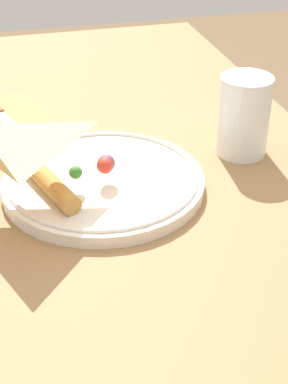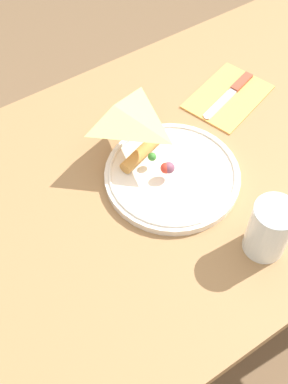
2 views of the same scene
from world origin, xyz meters
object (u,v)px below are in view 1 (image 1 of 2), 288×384
object	(u,v)px
dining_table	(93,235)
butter_knife	(1,116)
milk_glass	(243,119)
napkin_folded	(4,121)
plate_pizza	(101,179)

from	to	relation	value
dining_table	butter_knife	size ratio (longest dim) A/B	7.31
milk_glass	butter_knife	distance (m)	0.38
napkin_folded	butter_knife	bearing A→B (deg)	-162.40
milk_glass	napkin_folded	bearing A→B (deg)	-120.17
napkin_folded	butter_knife	distance (m)	0.01
butter_knife	milk_glass	bearing A→B (deg)	41.40
dining_table	butter_knife	xyz separation A→B (m)	(-0.21, -0.10, 0.11)
milk_glass	butter_knife	bearing A→B (deg)	-121.00
butter_knife	napkin_folded	bearing A→B (deg)	0.00
dining_table	napkin_folded	bearing A→B (deg)	-152.79
plate_pizza	butter_knife	bearing A→B (deg)	-154.94
plate_pizza	milk_glass	xyz separation A→B (m)	(-0.05, 0.21, 0.04)
plate_pizza	butter_knife	world-z (taller)	plate_pizza
dining_table	plate_pizza	xyz separation A→B (m)	(0.04, 0.01, 0.11)
dining_table	butter_knife	distance (m)	0.25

